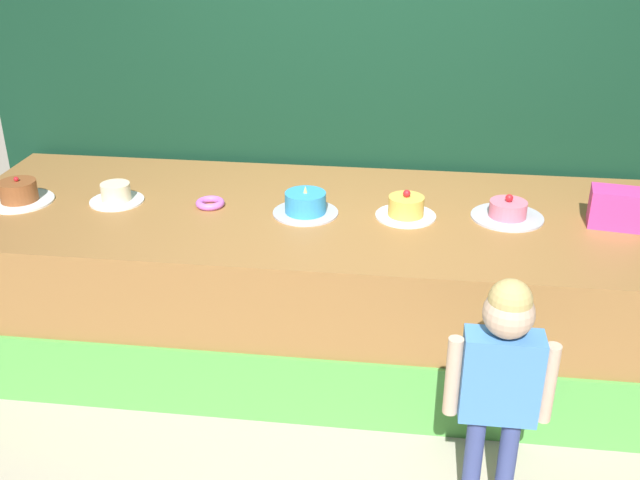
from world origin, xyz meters
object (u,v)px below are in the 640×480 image
at_px(cake_far_left, 19,193).
at_px(pink_box, 616,208).
at_px(cake_right, 508,211).
at_px(child_figure, 501,369).
at_px(cake_center_right, 406,208).
at_px(cake_left, 116,194).
at_px(donut, 210,203).
at_px(cake_center_left, 305,204).

bearing_deg(cake_far_left, pink_box, 1.63).
relative_size(cake_far_left, cake_right, 0.96).
height_order(child_figure, cake_right, child_figure).
bearing_deg(cake_center_right, cake_left, 179.89).
xyz_separation_m(child_figure, pink_box, (0.60, 1.07, 0.22)).
xyz_separation_m(donut, cake_left, (-0.49, -0.00, 0.02)).
relative_size(pink_box, donut, 1.63).
height_order(pink_box, cake_right, pink_box).
bearing_deg(cake_center_left, pink_box, 1.86).
bearing_deg(pink_box, cake_right, 177.06).
relative_size(pink_box, cake_right, 0.68).
bearing_deg(cake_far_left, cake_center_right, 1.81).
distance_m(child_figure, cake_left, 2.13).
distance_m(cake_far_left, cake_center_right, 1.96).
xyz_separation_m(child_figure, cake_far_left, (-2.33, 0.98, 0.18)).
xyz_separation_m(donut, cake_center_left, (0.49, -0.03, 0.03)).
bearing_deg(pink_box, child_figure, -119.42).
bearing_deg(donut, cake_far_left, -176.15).
bearing_deg(cake_far_left, donut, 3.85).
height_order(donut, cake_right, cake_right).
distance_m(pink_box, cake_center_left, 1.47).
distance_m(cake_far_left, cake_left, 0.49).
bearing_deg(cake_center_left, cake_right, 4.25).
distance_m(donut, cake_far_left, 0.98).
distance_m(pink_box, cake_far_left, 2.94).
distance_m(child_figure, cake_center_left, 1.35).
distance_m(cake_center_right, cake_right, 0.49).
xyz_separation_m(cake_far_left, cake_left, (0.49, 0.06, -0.01)).
xyz_separation_m(child_figure, cake_center_left, (-0.87, 1.02, 0.18)).
distance_m(cake_left, cake_center_right, 1.47).
xyz_separation_m(donut, cake_center_right, (0.98, -0.00, 0.03)).
bearing_deg(cake_center_left, donut, 176.49).
bearing_deg(donut, cake_center_left, -3.51).
distance_m(pink_box, cake_left, 2.45).
xyz_separation_m(pink_box, cake_center_right, (-0.98, -0.02, -0.04)).
relative_size(donut, cake_center_right, 0.49).
height_order(child_figure, pink_box, child_figure).
bearing_deg(cake_left, cake_right, 1.29).
height_order(donut, cake_center_right, cake_center_right).
bearing_deg(donut, cake_right, 1.67).
xyz_separation_m(child_figure, donut, (-1.35, 1.05, 0.15)).
xyz_separation_m(child_figure, cake_left, (-1.84, 1.05, 0.17)).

